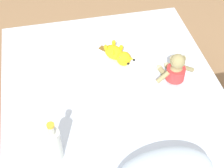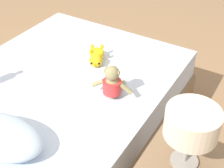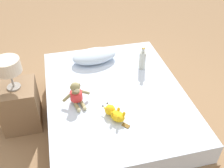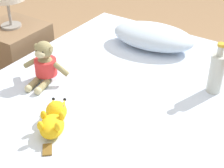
{
  "view_description": "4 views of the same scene",
  "coord_description": "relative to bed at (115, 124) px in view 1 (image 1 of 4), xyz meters",
  "views": [
    {
      "loc": [
        0.32,
        1.4,
        2.12
      ],
      "look_at": [
        0.01,
        -0.07,
        0.56
      ],
      "focal_mm": 55.08,
      "sensor_mm": 36.0,
      "label": 1
    },
    {
      "loc": [
        -1.25,
        1.31,
        1.82
      ],
      "look_at": [
        -0.42,
        -0.07,
        0.59
      ],
      "focal_mm": 50.77,
      "sensor_mm": 36.0,
      "label": 2
    },
    {
      "loc": [
        -0.5,
        -1.98,
        2.22
      ],
      "look_at": [
        -0.04,
        -0.04,
        0.62
      ],
      "focal_mm": 40.64,
      "sensor_mm": 36.0,
      "label": 3
    },
    {
      "loc": [
        0.84,
        -1.29,
        1.57
      ],
      "look_at": [
        -0.02,
        -0.01,
        0.56
      ],
      "focal_mm": 57.39,
      "sensor_mm": 36.0,
      "label": 4
    }
  ],
  "objects": [
    {
      "name": "plush_yellow_creature",
      "position": [
        -0.1,
        -0.37,
        0.3
      ],
      "size": [
        0.22,
        0.31,
        0.1
      ],
      "color": "yellow",
      "rests_on": "bed"
    },
    {
      "name": "bed",
      "position": [
        0.0,
        0.0,
        0.0
      ],
      "size": [
        1.47,
        1.88,
        0.49
      ],
      "color": "#846647",
      "rests_on": "ground_plane"
    },
    {
      "name": "plush_monkey",
      "position": [
        -0.41,
        -0.09,
        0.34
      ],
      "size": [
        0.29,
        0.24,
        0.24
      ],
      "color": "#8E8456",
      "rests_on": "bed"
    },
    {
      "name": "ground_plane",
      "position": [
        0.0,
        0.0,
        -0.24
      ],
      "size": [
        16.0,
        16.0,
        0.0
      ],
      "primitive_type": "plane",
      "color": "#93704C"
    },
    {
      "name": "glass_bottle",
      "position": [
        0.41,
        0.33,
        0.36
      ],
      "size": [
        0.08,
        0.08,
        0.28
      ],
      "color": "#B7BCB2",
      "rests_on": "bed"
    }
  ]
}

